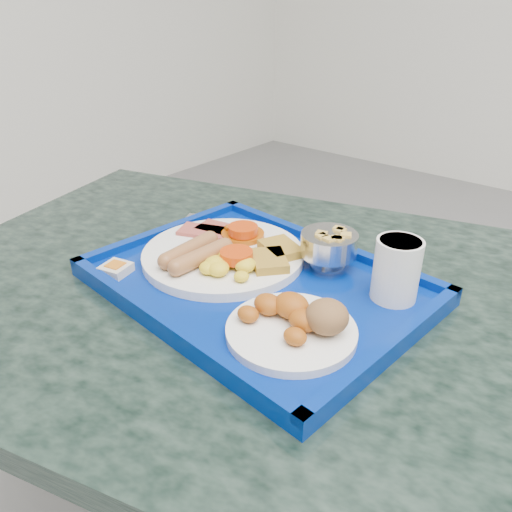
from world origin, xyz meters
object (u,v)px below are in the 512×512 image
Objects in this scene: tray at (256,284)px; main_plate at (226,253)px; table at (271,383)px; juice_cup at (397,268)px; bread_plate at (297,323)px; fruit_bowl at (329,245)px.

main_plate reaches higher than tray.
juice_cup is (0.16, 0.07, 0.24)m from table.
table is 0.23m from main_plate.
table is 0.30m from juice_cup.
bread_plate reaches higher than table.
bread_plate reaches higher than main_plate.
bread_plate is at bearing -23.36° from main_plate.
juice_cup reaches higher than main_plate.
main_plate is at bearing 156.64° from bread_plate.
fruit_bowl is (0.13, 0.08, 0.02)m from main_plate.
bread_plate is at bearing -29.46° from tray.
bread_plate is 1.90× the size of fruit_bowl.
bread_plate is (0.12, -0.07, 0.02)m from tray.
table is 0.25m from bread_plate.
table is at bearing 37.75° from tray.
juice_cup is (0.05, 0.15, 0.03)m from bread_plate.
tray is 5.81× the size of fruit_bowl.
tray is 3.06× the size of bread_plate.
fruit_bowl reaches higher than table.
table is 0.25m from fruit_bowl.
main_plate is at bearing 167.80° from tray.
bread_plate is 0.18m from fruit_bowl.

